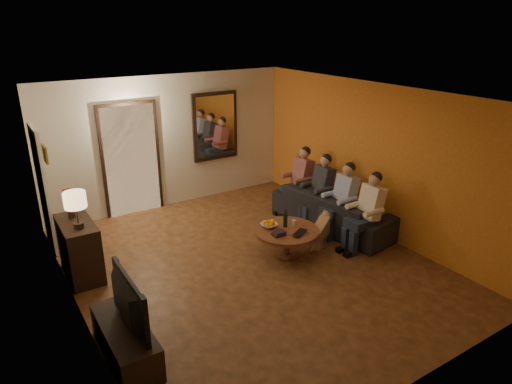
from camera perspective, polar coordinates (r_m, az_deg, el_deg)
floor at (r=7.16m, az=-0.74°, el=-9.07°), size 5.00×6.00×0.01m
ceiling at (r=6.28m, az=-0.85°, el=11.95°), size 5.00×6.00×0.01m
back_wall at (r=9.18m, az=-10.76°, el=6.17°), size 5.00×0.02×2.60m
front_wall at (r=4.58m, az=19.73°, el=-10.26°), size 5.00×0.02×2.60m
left_wall at (r=5.80m, az=-22.35°, el=-3.89°), size 0.02×6.00×2.60m
right_wall at (r=8.14m, az=14.38°, el=3.98°), size 0.02×6.00×2.60m
orange_accent at (r=8.13m, az=14.34°, el=3.97°), size 0.01×6.00×2.60m
kitchen_doorway at (r=8.98m, az=-15.33°, el=3.80°), size 1.00×0.06×2.10m
door_trim at (r=8.97m, az=-15.31°, el=3.78°), size 1.12×0.04×2.22m
fridge_glimpse at (r=9.10m, az=-13.76°, el=3.17°), size 0.45×0.03×1.70m
mirror_frame at (r=9.50m, az=-5.13°, el=8.19°), size 1.00×0.05×1.40m
mirror_glass at (r=9.48m, az=-5.04°, el=8.16°), size 0.86×0.02×1.26m
white_door at (r=8.04m, az=-25.05°, el=0.31°), size 0.06×0.85×2.04m
framed_art at (r=6.85m, az=-24.89°, el=4.33°), size 0.03×0.28×0.24m
art_canvas at (r=6.85m, az=-24.77°, el=4.35°), size 0.01×0.22×0.18m
dresser at (r=7.17m, az=-21.18°, el=-6.67°), size 0.45×0.96×0.86m
table_lamp at (r=6.69m, az=-21.54°, el=-2.11°), size 0.30×0.30×0.54m
flower_vase at (r=7.12m, az=-22.24°, el=-1.30°), size 0.14×0.14×0.44m
tv_stand at (r=5.55m, az=-15.98°, el=-17.47°), size 0.45×1.23×0.41m
tv at (r=5.26m, az=-16.54°, el=-13.14°), size 1.03×0.14×0.59m
sofa at (r=8.38m, az=9.72°, el=-2.14°), size 2.44×1.24×0.68m
person_a at (r=7.63m, az=13.77°, el=-2.70°), size 0.60×0.40×1.20m
person_b at (r=8.02m, az=10.72°, el=-1.28°), size 0.60×0.40×1.20m
person_c at (r=8.43m, az=7.97°, el=0.01°), size 0.60×0.40×1.20m
person_d at (r=8.86m, az=5.47°, el=1.17°), size 0.60×0.40×1.20m
dog at (r=7.72m, az=8.16°, el=-4.61°), size 0.61×0.45×0.56m
coffee_table at (r=7.35m, az=3.77°, el=-6.28°), size 1.15×1.15×0.45m
bowl at (r=7.30m, az=1.66°, el=-4.18°), size 0.26×0.26×0.06m
oranges at (r=7.27m, az=1.66°, el=-3.69°), size 0.20×0.20×0.08m
wine_bottle at (r=7.28m, az=3.70°, el=-3.22°), size 0.07×0.07×0.31m
wine_glass at (r=7.36m, az=4.73°, el=-3.87°), size 0.06×0.06×0.10m
book_stack at (r=7.04m, az=2.85°, el=-5.16°), size 0.20×0.15×0.07m
laptop at (r=7.10m, az=5.81°, el=-5.22°), size 0.39×0.34×0.03m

